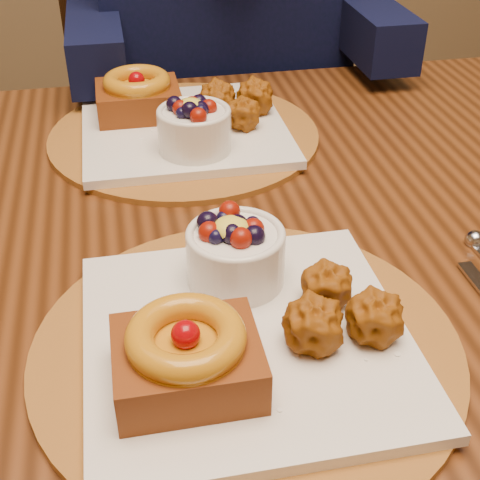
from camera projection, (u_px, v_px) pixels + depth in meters
name	position (u px, v px, depth m)	size (l,w,h in m)	color
dining_table	(210.00, 273.00, 0.81)	(1.60, 0.90, 0.76)	#361A09
place_setting_near	(242.00, 324.00, 0.58)	(0.38, 0.38, 0.09)	brown
place_setting_far	(182.00, 121.00, 0.93)	(0.38, 0.38, 0.09)	brown
chair_far	(168.00, 151.00, 1.53)	(0.44, 0.44, 0.86)	black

